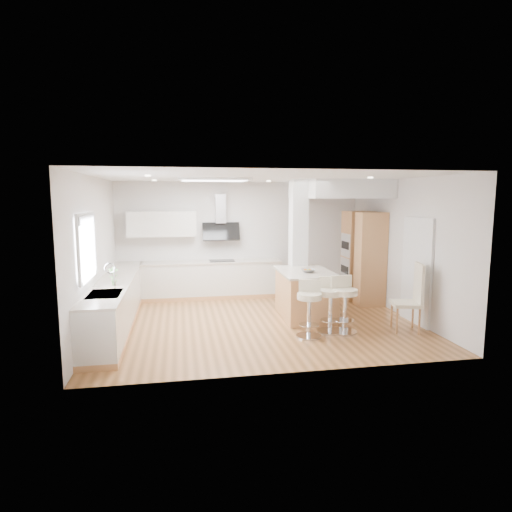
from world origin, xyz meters
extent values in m
plane|color=#A26B3C|center=(0.00, 0.00, 0.00)|extent=(6.00, 6.00, 0.00)
cube|color=silver|center=(0.00, 0.00, 0.00)|extent=(6.00, 5.00, 0.02)
cube|color=beige|center=(0.00, 2.50, 1.40)|extent=(6.00, 0.04, 2.80)
cube|color=beige|center=(-3.00, 0.00, 1.40)|extent=(0.04, 5.00, 2.80)
cube|color=beige|center=(3.00, 0.00, 1.40)|extent=(0.04, 5.00, 2.80)
cube|color=silver|center=(-0.80, 0.60, 2.77)|extent=(1.40, 0.95, 0.05)
cube|color=white|center=(-0.80, 0.60, 2.76)|extent=(1.25, 0.80, 0.03)
cylinder|color=white|center=(-2.00, 1.50, 2.78)|extent=(0.10, 0.10, 0.02)
cylinder|color=white|center=(-2.00, -0.50, 2.78)|extent=(0.10, 0.10, 0.02)
cylinder|color=white|center=(0.50, 1.50, 2.78)|extent=(0.10, 0.10, 0.02)
cylinder|color=white|center=(2.00, 1.00, 2.78)|extent=(0.10, 0.10, 0.02)
cylinder|color=white|center=(2.00, -0.50, 2.78)|extent=(0.10, 0.10, 0.02)
cube|color=white|center=(-2.96, -0.90, 1.65)|extent=(0.03, 1.15, 0.95)
cube|color=silver|center=(-2.95, -0.90, 2.15)|extent=(0.04, 1.28, 0.06)
cube|color=silver|center=(-2.95, -0.90, 1.15)|extent=(0.04, 1.28, 0.06)
cube|color=silver|center=(-2.95, -1.51, 1.65)|extent=(0.04, 0.06, 0.95)
cube|color=silver|center=(-2.95, -0.29, 1.65)|extent=(0.04, 0.06, 0.95)
cube|color=#A0A3A8|center=(-2.94, -0.90, 2.08)|extent=(0.03, 1.18, 0.14)
cube|color=#4E473E|center=(2.99, -0.60, 1.00)|extent=(0.02, 0.90, 2.00)
cube|color=silver|center=(2.97, -0.60, 1.00)|extent=(0.05, 1.00, 2.10)
cube|color=tan|center=(-2.70, 0.25, 0.05)|extent=(0.60, 4.50, 0.10)
cube|color=beige|center=(-2.70, 0.25, 0.48)|extent=(0.60, 4.50, 0.76)
cube|color=beige|center=(-2.70, 0.25, 0.88)|extent=(0.63, 4.50, 0.04)
cube|color=#BABABF|center=(-2.70, -1.00, 0.89)|extent=(0.50, 0.75, 0.02)
cube|color=#BABABF|center=(-2.70, -1.18, 0.84)|extent=(0.40, 0.34, 0.10)
cube|color=#BABABF|center=(-2.70, -0.82, 0.84)|extent=(0.40, 0.34, 0.10)
cylinder|color=silver|center=(-2.58, -0.70, 1.08)|extent=(0.02, 0.02, 0.36)
torus|color=silver|center=(-2.65, -0.70, 1.26)|extent=(0.18, 0.02, 0.18)
imported|color=#4F8343|center=(-2.65, -0.35, 1.06)|extent=(0.17, 0.12, 0.33)
cube|color=tan|center=(-0.75, 2.20, 0.05)|extent=(3.30, 0.60, 0.10)
cube|color=beige|center=(-0.75, 2.20, 0.48)|extent=(3.30, 0.60, 0.76)
cube|color=beige|center=(-0.75, 2.20, 0.88)|extent=(3.33, 0.63, 0.04)
cube|color=black|center=(-0.50, 2.20, 0.91)|extent=(0.60, 0.40, 0.01)
cube|color=beige|center=(-1.90, 2.33, 1.80)|extent=(1.60, 0.34, 0.60)
cube|color=#BABABF|center=(-0.50, 2.40, 2.15)|extent=(0.25, 0.18, 0.70)
cube|color=black|center=(-0.50, 2.32, 1.60)|extent=(0.90, 0.26, 0.44)
cube|color=silver|center=(1.05, 0.95, 1.40)|extent=(0.35, 0.35, 2.80)
cube|color=silver|center=(2.10, 1.40, 2.60)|extent=(1.78, 2.20, 0.40)
cube|color=tan|center=(2.68, 1.50, 1.05)|extent=(0.62, 0.62, 2.10)
cube|color=tan|center=(2.68, 0.80, 1.05)|extent=(0.62, 0.40, 2.10)
cube|color=#BABABF|center=(2.37, 1.50, 1.30)|extent=(0.02, 0.55, 0.55)
cube|color=#BABABF|center=(2.37, 1.50, 0.72)|extent=(0.02, 0.55, 0.55)
cube|color=black|center=(2.36, 1.50, 1.30)|extent=(0.01, 0.45, 0.18)
cube|color=black|center=(2.36, 1.50, 0.72)|extent=(0.01, 0.45, 0.18)
cube|color=tan|center=(0.99, 0.18, 0.45)|extent=(0.99, 1.50, 0.91)
cube|color=beige|center=(0.99, 0.18, 0.93)|extent=(1.08, 1.59, 0.04)
imported|color=gray|center=(0.99, 0.02, 0.98)|extent=(0.28, 0.28, 0.07)
sphere|color=#C36217|center=(1.03, 0.02, 0.99)|extent=(0.08, 0.08, 0.07)
sphere|color=#C36217|center=(0.95, 0.04, 0.99)|extent=(0.08, 0.08, 0.07)
sphere|color=#8BA838|center=(0.99, -0.02, 0.99)|extent=(0.08, 0.08, 0.07)
cylinder|color=silver|center=(0.69, -1.07, 0.02)|extent=(0.56, 0.56, 0.03)
cylinder|color=silver|center=(0.69, -1.07, 0.35)|extent=(0.09, 0.09, 0.66)
cylinder|color=silver|center=(0.69, -1.07, 0.22)|extent=(0.44, 0.44, 0.02)
cylinder|color=beige|center=(0.69, -1.07, 0.73)|extent=(0.54, 0.54, 0.10)
cube|color=beige|center=(0.74, -0.91, 0.88)|extent=(0.38, 0.17, 0.22)
cylinder|color=silver|center=(1.14, -0.87, 0.02)|extent=(0.54, 0.54, 0.03)
cylinder|color=silver|center=(1.14, -0.87, 0.36)|extent=(0.09, 0.09, 0.66)
cylinder|color=silver|center=(1.14, -0.87, 0.22)|extent=(0.41, 0.41, 0.02)
cylinder|color=beige|center=(1.14, -0.87, 0.73)|extent=(0.51, 0.51, 0.10)
cube|color=beige|center=(1.18, -0.71, 0.88)|extent=(0.39, 0.14, 0.22)
cylinder|color=silver|center=(1.39, -0.94, 0.02)|extent=(0.49, 0.49, 0.03)
cylinder|color=silver|center=(1.39, -0.94, 0.36)|extent=(0.08, 0.08, 0.68)
cylinder|color=silver|center=(1.39, -0.94, 0.23)|extent=(0.38, 0.38, 0.02)
cylinder|color=beige|center=(1.39, -0.94, 0.75)|extent=(0.47, 0.47, 0.10)
cube|color=beige|center=(1.38, -0.78, 0.91)|extent=(0.40, 0.08, 0.23)
cube|color=beige|center=(2.52, -1.05, 0.51)|extent=(0.59, 0.59, 0.06)
cube|color=beige|center=(2.73, -1.10, 0.87)|extent=(0.16, 0.45, 0.78)
cylinder|color=tan|center=(2.28, -1.19, 0.24)|extent=(0.05, 0.05, 0.48)
cylinder|color=tan|center=(2.38, -0.81, 0.24)|extent=(0.05, 0.05, 0.48)
cylinder|color=tan|center=(2.66, -1.29, 0.24)|extent=(0.05, 0.05, 0.48)
cylinder|color=tan|center=(2.75, -0.91, 0.24)|extent=(0.05, 0.05, 0.48)
camera|label=1|loc=(-1.50, -8.01, 2.43)|focal=30.00mm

